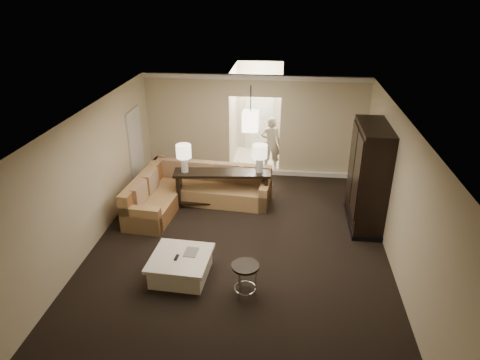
# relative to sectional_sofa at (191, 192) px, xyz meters

# --- Properties ---
(ground) EXTENTS (8.00, 8.00, 0.00)m
(ground) POSITION_rel_sectional_sofa_xyz_m (1.36, -1.90, -0.36)
(ground) COLOR black
(ground) RESTS_ON ground
(wall_back) EXTENTS (6.00, 0.04, 2.80)m
(wall_back) POSITION_rel_sectional_sofa_xyz_m (1.36, 2.10, 1.04)
(wall_back) COLOR #C3B994
(wall_back) RESTS_ON ground
(wall_left) EXTENTS (0.04, 8.00, 2.80)m
(wall_left) POSITION_rel_sectional_sofa_xyz_m (-1.64, -1.90, 1.04)
(wall_left) COLOR #C3B994
(wall_left) RESTS_ON ground
(wall_right) EXTENTS (0.04, 8.00, 2.80)m
(wall_right) POSITION_rel_sectional_sofa_xyz_m (4.36, -1.90, 1.04)
(wall_right) COLOR #C3B994
(wall_right) RESTS_ON ground
(ceiling) EXTENTS (6.00, 8.00, 0.02)m
(ceiling) POSITION_rel_sectional_sofa_xyz_m (1.36, -1.90, 2.44)
(ceiling) COLOR white
(ceiling) RESTS_ON wall_back
(crown_molding) EXTENTS (6.00, 0.10, 0.12)m
(crown_molding) POSITION_rel_sectional_sofa_xyz_m (1.36, 2.05, 2.37)
(crown_molding) COLOR white
(crown_molding) RESTS_ON wall_back
(baseboard) EXTENTS (6.00, 0.10, 0.12)m
(baseboard) POSITION_rel_sectional_sofa_xyz_m (1.36, 2.05, -0.30)
(baseboard) COLOR white
(baseboard) RESTS_ON ground
(side_door) EXTENTS (0.05, 0.90, 2.10)m
(side_door) POSITION_rel_sectional_sofa_xyz_m (-1.61, 0.90, 0.69)
(side_door) COLOR silver
(side_door) RESTS_ON ground
(foyer) EXTENTS (1.44, 2.02, 2.80)m
(foyer) POSITION_rel_sectional_sofa_xyz_m (1.36, 3.44, 0.94)
(foyer) COLOR white
(foyer) RESTS_ON ground
(sectional_sofa) EXTENTS (3.20, 2.49, 0.91)m
(sectional_sofa) POSITION_rel_sectional_sofa_xyz_m (0.00, 0.00, 0.00)
(sectional_sofa) COLOR brown
(sectional_sofa) RESTS_ON ground
(coffee_table) EXTENTS (1.13, 1.13, 0.45)m
(coffee_table) POSITION_rel_sectional_sofa_xyz_m (0.40, -2.75, -0.14)
(coffee_table) COLOR white
(coffee_table) RESTS_ON ground
(console_table) EXTENTS (2.34, 0.76, 0.89)m
(console_table) POSITION_rel_sectional_sofa_xyz_m (0.76, 0.10, 0.17)
(console_table) COLOR black
(console_table) RESTS_ON ground
(armoire) EXTENTS (0.69, 1.61, 2.31)m
(armoire) POSITION_rel_sectional_sofa_xyz_m (4.05, -0.40, 0.75)
(armoire) COLOR black
(armoire) RESTS_ON ground
(drink_table) EXTENTS (0.48, 0.48, 0.60)m
(drink_table) POSITION_rel_sectional_sofa_xyz_m (1.64, -3.10, 0.07)
(drink_table) COLOR black
(drink_table) RESTS_ON ground
(table_lamp_left) EXTENTS (0.35, 0.35, 0.68)m
(table_lamp_left) POSITION_rel_sectional_sofa_xyz_m (-0.13, 0.00, 0.98)
(table_lamp_left) COLOR silver
(table_lamp_left) RESTS_ON console_table
(table_lamp_right) EXTENTS (0.35, 0.35, 0.68)m
(table_lamp_right) POSITION_rel_sectional_sofa_xyz_m (1.64, 0.19, 0.98)
(table_lamp_right) COLOR silver
(table_lamp_right) RESTS_ON console_table
(pendant_light) EXTENTS (0.38, 0.38, 1.09)m
(pendant_light) POSITION_rel_sectional_sofa_xyz_m (1.36, 0.80, 1.59)
(pendant_light) COLOR black
(pendant_light) RESTS_ON ceiling
(person) EXTENTS (0.65, 0.45, 1.75)m
(person) POSITION_rel_sectional_sofa_xyz_m (1.81, 2.40, 0.52)
(person) COLOR beige
(person) RESTS_ON ground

